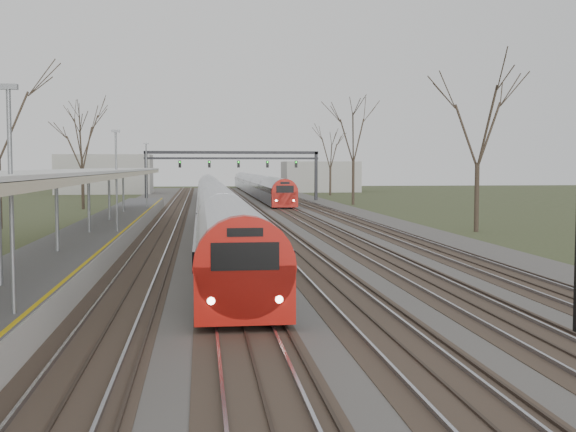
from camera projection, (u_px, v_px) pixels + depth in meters
The scene contains 7 objects.
track_bed at pixel (249, 219), 57.55m from camera, with size 24.00×160.00×0.22m.
platform at pixel (99, 236), 39.07m from camera, with size 3.50×69.00×1.00m, color #9E9B93.
canopy at pixel (85, 173), 34.36m from camera, with size 4.10×50.00×3.11m.
signal_gantry at pixel (233, 161), 86.92m from camera, with size 21.00×0.59×6.08m.
tree_east_far at pixel (478, 119), 45.83m from camera, with size 5.00×5.00×10.30m.
train_near at pixel (213, 198), 62.39m from camera, with size 2.62×90.21×3.05m.
train_far at pixel (255, 185), 106.44m from camera, with size 2.62×75.21×3.05m.
Camera 1 is at (-3.59, -2.35, 4.29)m, focal length 45.00 mm.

